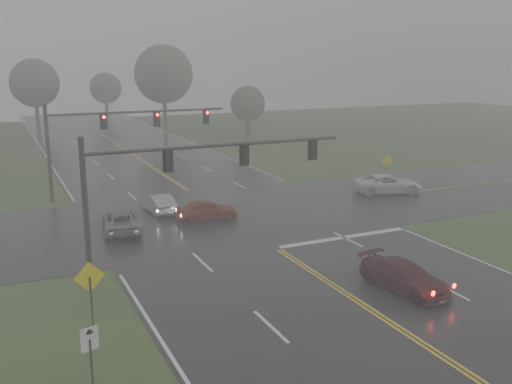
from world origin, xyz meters
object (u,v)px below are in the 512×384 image
sedan_red (207,220)px  pickup_white (388,193)px  car_grey (122,231)px  sedan_maroon (403,290)px  signal_gantry_near (173,173)px  signal_gantry_far (107,130)px  sedan_silver (159,213)px

sedan_red → pickup_white: pickup_white is taller
sedan_red → car_grey: sedan_red is taller
sedan_maroon → signal_gantry_near: size_ratio=0.33×
signal_gantry_far → car_grey: bearing=-97.3°
sedan_silver → pickup_white: pickup_white is taller
pickup_white → signal_gantry_far: signal_gantry_far is taller
sedan_silver → signal_gantry_far: 8.31m
sedan_silver → signal_gantry_near: signal_gantry_near is taller
sedan_maroon → sedan_silver: bearing=99.8°
sedan_maroon → signal_gantry_near: signal_gantry_near is taller
sedan_silver → signal_gantry_near: 12.01m
sedan_silver → car_grey: 4.61m
signal_gantry_near → signal_gantry_far: (0.05, 17.00, 0.18)m
sedan_maroon → pickup_white: bearing=44.1°
sedan_red → sedan_silver: 3.90m
sedan_red → pickup_white: bearing=-79.8°
sedan_silver → signal_gantry_far: bearing=-74.6°
sedan_red → pickup_white: (15.51, 1.19, 0.00)m
sedan_maroon → sedan_red: size_ratio=1.14×
car_grey → signal_gantry_near: (1.18, -7.50, 4.91)m
sedan_maroon → signal_gantry_far: signal_gantry_far is taller
sedan_red → sedan_silver: sedan_red is taller
signal_gantry_near → signal_gantry_far: signal_gantry_far is taller
pickup_white → signal_gantry_far: (-19.92, 8.15, 5.09)m
sedan_silver → pickup_white: bearing=171.2°
sedan_maroon → pickup_white: size_ratio=0.86×
sedan_maroon → signal_gantry_near: 12.15m
car_grey → signal_gantry_far: signal_gantry_far is taller
sedan_maroon → signal_gantry_far: size_ratio=0.33×
pickup_white → sedan_maroon: bearing=162.7°
signal_gantry_near → pickup_white: bearing=23.9°
car_grey → pickup_white: bearing=-168.2°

